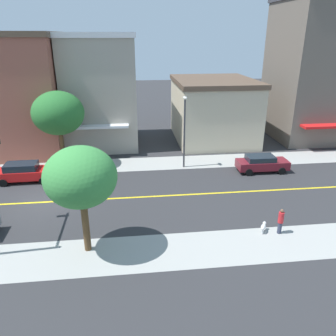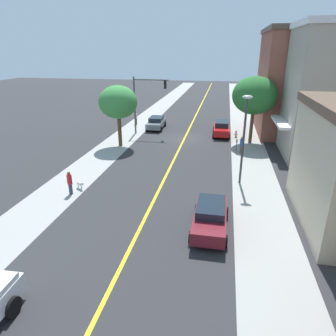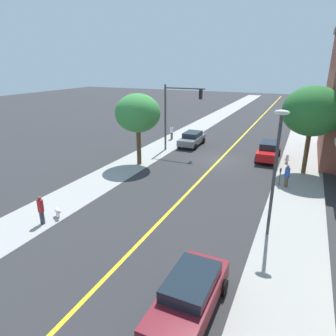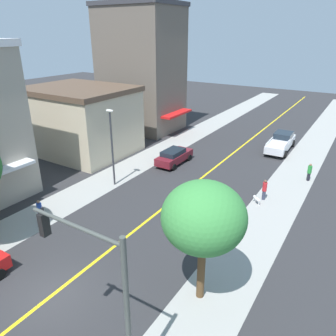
{
  "view_description": "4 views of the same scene",
  "coord_description": "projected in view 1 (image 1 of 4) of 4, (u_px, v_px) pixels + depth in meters",
  "views": [
    {
      "loc": [
        22.48,
        6.6,
        11.42
      ],
      "look_at": [
        -1.69,
        9.4,
        1.6
      ],
      "focal_mm": 35.25,
      "sensor_mm": 36.0,
      "label": 1
    },
    {
      "loc": [
        -4.23,
        32.91,
        9.38
      ],
      "look_at": [
        -0.51,
        12.87,
        1.41
      ],
      "focal_mm": 32.28,
      "sensor_mm": 36.0,
      "label": 2
    },
    {
      "loc": [
        -6.75,
        26.3,
        8.56
      ],
      "look_at": [
        1.6,
        7.89,
        1.54
      ],
      "focal_mm": 32.41,
      "sensor_mm": 36.0,
      "label": 3
    },
    {
      "loc": [
        11.47,
        -7.43,
        12.13
      ],
      "look_at": [
        -1.08,
        12.55,
        2.15
      ],
      "focal_mm": 34.56,
      "sensor_mm": 36.0,
      "label": 4
    }
  ],
  "objects": [
    {
      "name": "ground_plane",
      "position": [
        44.0,
        202.0,
        24.27
      ],
      "size": [
        140.0,
        140.0,
        0.0
      ],
      "primitive_type": "plane",
      "color": "#2D2D30"
    },
    {
      "name": "sidewalk_left",
      "position": [
        61.0,
        167.0,
        30.67
      ],
      "size": [
        3.46,
        126.0,
        0.01
      ],
      "primitive_type": "cube",
      "color": "#9E9E99",
      "rests_on": "ground"
    },
    {
      "name": "sidewalk_right",
      "position": [
        14.0,
        262.0,
        17.88
      ],
      "size": [
        3.46,
        126.0,
        0.01
      ],
      "primitive_type": "cube",
      "color": "#9E9E99",
      "rests_on": "ground"
    },
    {
      "name": "road_centerline_stripe",
      "position": [
        44.0,
        202.0,
        24.27
      ],
      "size": [
        0.2,
        126.0,
        0.0
      ],
      "primitive_type": "cube",
      "color": "yellow",
      "rests_on": "ground"
    },
    {
      "name": "corner_shop_building",
      "position": [
        13.0,
        92.0,
        34.58
      ],
      "size": [
        12.08,
        10.9,
        11.76
      ],
      "rotation": [
        0.0,
        0.0,
        -1.57
      ],
      "color": "#935142",
      "rests_on": "ground"
    },
    {
      "name": "tan_rowhouse",
      "position": [
        101.0,
        91.0,
        35.56
      ],
      "size": [
        9.67,
        7.67,
        11.69
      ],
      "rotation": [
        0.0,
        0.0,
        -1.57
      ],
      "color": "#A39989",
      "rests_on": "ground"
    },
    {
      "name": "brick_apartment_block",
      "position": [
        213.0,
        110.0,
        37.79
      ],
      "size": [
        10.74,
        8.7,
        6.92
      ],
      "rotation": [
        0.0,
        0.0,
        -1.57
      ],
      "color": "beige",
      "rests_on": "ground"
    },
    {
      "name": "pale_office_building",
      "position": [
        309.0,
        70.0,
        37.37
      ],
      "size": [
        10.93,
        7.52,
        15.4
      ],
      "rotation": [
        0.0,
        0.0,
        -1.57
      ],
      "color": "#665B51",
      "rests_on": "ground"
    },
    {
      "name": "street_tree_left_near",
      "position": [
        58.0,
        113.0,
        29.06
      ],
      "size": [
        4.54,
        4.54,
        6.98
      ],
      "color": "brown",
      "rests_on": "ground"
    },
    {
      "name": "street_tree_right_corner",
      "position": [
        81.0,
        177.0,
        17.24
      ],
      "size": [
        3.85,
        3.85,
        6.18
      ],
      "color": "brown",
      "rests_on": "ground"
    },
    {
      "name": "fire_hydrant",
      "position": [
        38.0,
        169.0,
        29.26
      ],
      "size": [
        0.44,
        0.24,
        0.8
      ],
      "color": "silver",
      "rests_on": "ground"
    },
    {
      "name": "parking_meter",
      "position": [
        103.0,
        162.0,
        29.58
      ],
      "size": [
        0.12,
        0.18,
        1.32
      ],
      "color": "#4C4C51",
      "rests_on": "ground"
    },
    {
      "name": "street_lamp",
      "position": [
        184.0,
        125.0,
        29.27
      ],
      "size": [
        0.7,
        0.36,
        6.53
      ],
      "color": "#38383D",
      "rests_on": "ground"
    },
    {
      "name": "red_sedan_left_curb",
      "position": [
        24.0,
        172.0,
        27.44
      ],
      "size": [
        2.05,
        4.76,
        1.62
      ],
      "rotation": [
        0.0,
        0.0,
        1.59
      ],
      "color": "red",
      "rests_on": "ground"
    },
    {
      "name": "maroon_sedan_left_curb",
      "position": [
        262.0,
        163.0,
        29.48
      ],
      "size": [
        2.0,
        4.54,
        1.49
      ],
      "rotation": [
        0.0,
        0.0,
        1.56
      ],
      "color": "maroon",
      "rests_on": "ground"
    },
    {
      "name": "pedestrian_blue_shirt",
      "position": [
        105.0,
        160.0,
        30.02
      ],
      "size": [
        0.35,
        0.35,
        1.66
      ],
      "rotation": [
        0.0,
        0.0,
        2.36
      ],
      "color": "brown",
      "rests_on": "ground"
    },
    {
      "name": "pedestrian_red_shirt",
      "position": [
        281.0,
        221.0,
        20.16
      ],
      "size": [
        0.34,
        0.34,
        1.68
      ],
      "rotation": [
        0.0,
        0.0,
        1.94
      ],
      "color": "#33384C",
      "rests_on": "ground"
    },
    {
      "name": "small_dog",
      "position": [
        263.0,
        227.0,
        20.47
      ],
      "size": [
        0.74,
        0.58,
        0.58
      ],
      "rotation": [
        0.0,
        0.0,
        2.57
      ],
      "color": "silver",
      "rests_on": "ground"
    }
  ]
}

